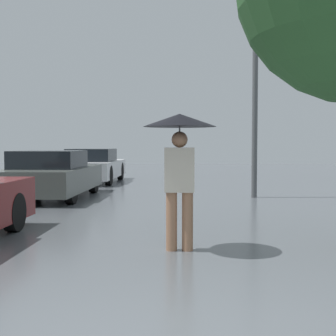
% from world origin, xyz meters
% --- Properties ---
extents(pedestrian, '(0.92, 0.92, 1.73)m').
position_xyz_m(pedestrian, '(0.03, 3.42, 1.34)').
color(pedestrian, '#9E7051').
rests_on(pedestrian, ground_plane).
extents(parked_car_middle, '(1.81, 3.96, 1.19)m').
position_xyz_m(parked_car_middle, '(-3.34, 9.12, 0.57)').
color(parked_car_middle, '#4C514C').
rests_on(parked_car_middle, ground_plane).
extents(parked_car_farthest, '(1.74, 4.11, 1.19)m').
position_xyz_m(parked_car_farthest, '(-3.29, 13.96, 0.57)').
color(parked_car_farthest, silver).
rests_on(parked_car_farthest, ground_plane).
extents(street_lamp, '(0.26, 0.26, 4.71)m').
position_xyz_m(street_lamp, '(1.78, 9.45, 2.65)').
color(street_lamp, '#515456').
rests_on(street_lamp, ground_plane).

